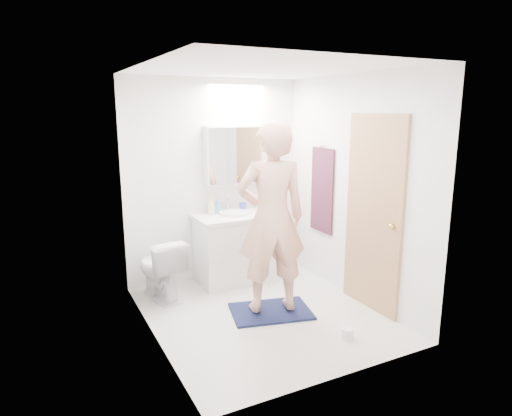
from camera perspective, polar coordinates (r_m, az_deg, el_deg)
floor at (r=4.71m, az=0.86°, el=-13.24°), size 2.50×2.50×0.00m
ceiling at (r=4.25m, az=0.97°, el=17.30°), size 2.50×2.50×0.00m
wall_back at (r=5.44m, az=-5.26°, el=3.52°), size 2.50×0.00×2.50m
wall_front at (r=3.30m, az=11.13°, el=-2.57°), size 2.50×0.00×2.50m
wall_left at (r=3.94m, az=-13.37°, el=-0.21°), size 0.00×2.50×2.50m
wall_right at (r=4.93m, az=12.31°, el=2.34°), size 0.00×2.50×2.50m
vanity_cabinet at (r=5.42m, az=-2.62°, el=-5.27°), size 0.90×0.55×0.78m
countertop at (r=5.31m, az=-2.67°, el=-1.05°), size 0.95×0.58×0.04m
sink_basin at (r=5.33m, az=-2.80°, el=-0.62°), size 0.36×0.36×0.03m
faucet at (r=5.49m, az=-3.62°, el=0.44°), size 0.02×0.02×0.16m
medicine_cabinet at (r=5.45m, az=-2.08°, el=6.77°), size 0.88×0.14×0.70m
mirror_panel at (r=5.38m, az=-1.74°, el=6.70°), size 0.84×0.01×0.66m
toilet at (r=5.04m, az=-12.07°, el=-7.53°), size 0.49×0.73×0.68m
bath_rug at (r=4.73m, az=1.89°, el=-12.96°), size 0.91×0.72×0.02m
person at (r=4.40m, az=1.98°, el=-1.32°), size 0.78×0.60×1.89m
door at (r=4.69m, az=14.70°, el=-0.77°), size 0.04×0.80×2.00m
door_knob at (r=4.46m, az=16.82°, el=-2.23°), size 0.06×0.06×0.06m
towel at (r=5.36m, az=8.37°, el=2.22°), size 0.02×0.42×1.00m
towel_hook at (r=5.29m, az=8.44°, el=7.76°), size 0.07×0.02×0.02m
soap_bottle_a at (r=5.33m, az=-5.71°, el=0.32°), size 0.10×0.10×0.21m
soap_bottle_b at (r=5.39m, az=-4.92°, el=0.29°), size 0.11×0.11×0.18m
toothbrush_cup at (r=5.51m, az=-1.65°, el=0.17°), size 0.13×0.13×0.09m
toilet_paper_roll at (r=4.31m, az=11.53°, el=-15.34°), size 0.11×0.11×0.10m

